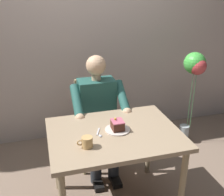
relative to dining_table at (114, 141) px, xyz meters
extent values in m
cube|color=beige|center=(0.00, -1.38, 0.85)|extent=(6.40, 0.12, 3.00)
cube|color=tan|center=(0.00, 0.00, 0.07)|extent=(1.04, 0.78, 0.04)
cylinder|color=tan|center=(-0.46, 0.33, -0.29)|extent=(0.05, 0.05, 0.72)
cylinder|color=tan|center=(-0.46, -0.33, -0.29)|extent=(0.05, 0.05, 0.72)
cylinder|color=tan|center=(0.46, -0.33, -0.29)|extent=(0.05, 0.05, 0.72)
cube|color=tan|center=(0.00, -0.65, -0.20)|extent=(0.42, 0.42, 0.04)
cube|color=tan|center=(0.00, -0.84, 0.04)|extent=(0.38, 0.04, 0.45)
cylinder|color=tan|center=(-0.18, -0.47, -0.43)|extent=(0.04, 0.04, 0.44)
cylinder|color=tan|center=(0.18, -0.47, -0.43)|extent=(0.04, 0.04, 0.44)
cylinder|color=tan|center=(-0.18, -0.83, -0.43)|extent=(0.04, 0.04, 0.44)
cylinder|color=tan|center=(0.18, -0.83, -0.43)|extent=(0.04, 0.04, 0.44)
cube|color=#265951|center=(0.00, -0.63, 0.07)|extent=(0.36, 0.22, 0.50)
sphere|color=#DCAF87|center=(0.00, -0.63, 0.46)|extent=(0.19, 0.19, 0.19)
cylinder|color=#DCAF87|center=(0.00, -0.63, 0.35)|extent=(0.09, 0.09, 0.06)
cylinder|color=#265951|center=(-0.22, -0.49, 0.18)|extent=(0.08, 0.33, 0.26)
sphere|color=#DCAF87|center=(-0.22, -0.33, 0.08)|extent=(0.09, 0.09, 0.09)
cylinder|color=#265951|center=(0.22, -0.49, 0.18)|extent=(0.08, 0.33, 0.26)
sphere|color=#DCAF87|center=(0.22, -0.33, 0.08)|extent=(0.09, 0.09, 0.09)
cylinder|color=#272C32|center=(-0.09, -0.51, -0.20)|extent=(0.13, 0.38, 0.14)
cylinder|color=#272C32|center=(0.09, -0.51, -0.20)|extent=(0.13, 0.38, 0.14)
cylinder|color=#272C32|center=(-0.09, -0.33, -0.44)|extent=(0.11, 0.11, 0.42)
cube|color=black|center=(-0.09, -0.27, -0.62)|extent=(0.09, 0.22, 0.05)
cylinder|color=#272C32|center=(0.09, -0.33, -0.44)|extent=(0.11, 0.11, 0.42)
cube|color=black|center=(0.09, -0.27, -0.62)|extent=(0.09, 0.22, 0.05)
cylinder|color=silver|center=(-0.03, -0.02, 0.09)|extent=(0.20, 0.20, 0.01)
cube|color=#4E261A|center=(-0.03, -0.02, 0.13)|extent=(0.09, 0.11, 0.07)
cube|color=#D06079|center=(-0.03, -0.02, 0.17)|extent=(0.09, 0.11, 0.01)
sphere|color=gold|center=(-0.02, -0.03, 0.18)|extent=(0.02, 0.02, 0.02)
cylinder|color=tan|center=(0.25, 0.16, 0.13)|extent=(0.08, 0.08, 0.08)
torus|color=tan|center=(0.30, 0.16, 0.13)|extent=(0.05, 0.01, 0.05)
cylinder|color=black|center=(0.25, 0.16, 0.16)|extent=(0.07, 0.07, 0.01)
cube|color=silver|center=(0.12, -0.03, 0.09)|extent=(0.05, 0.11, 0.01)
ellipsoid|color=silver|center=(0.12, 0.04, 0.09)|extent=(0.03, 0.04, 0.01)
cylinder|color=#B2C1C6|center=(-1.13, -0.77, -0.54)|extent=(0.12, 0.12, 0.22)
sphere|color=#DF484A|center=(-1.17, -0.73, 0.34)|extent=(0.20, 0.20, 0.20)
cylinder|color=#4C9956|center=(-1.17, -0.73, -0.09)|extent=(0.01, 0.01, 0.67)
sphere|color=green|center=(-1.16, -0.78, 0.36)|extent=(0.25, 0.25, 0.25)
cylinder|color=#4C9956|center=(-1.16, -0.78, -0.09)|extent=(0.01, 0.01, 0.67)
camera|label=1|loc=(0.52, 1.78, 1.15)|focal=42.82mm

